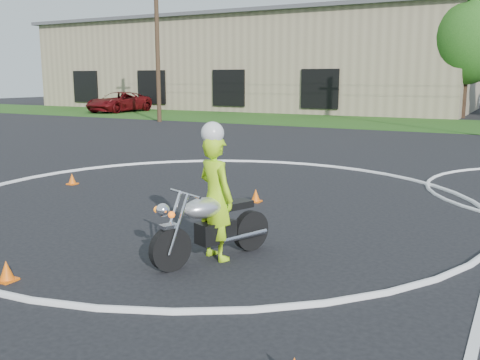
% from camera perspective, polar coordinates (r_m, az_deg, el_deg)
% --- Properties ---
extents(ground, '(120.00, 120.00, 0.00)m').
position_cam_1_polar(ground, '(10.03, -12.05, -5.65)').
color(ground, black).
rests_on(ground, ground).
extents(grass_strip, '(120.00, 10.00, 0.02)m').
position_cam_1_polar(grass_strip, '(34.96, 18.05, 5.70)').
color(grass_strip, '#1E4714').
rests_on(grass_strip, ground).
extents(course_markings, '(19.05, 19.05, 0.12)m').
position_cam_1_polar(course_markings, '(12.66, 8.62, -2.07)').
color(course_markings, silver).
rests_on(course_markings, ground).
extents(primary_motorcycle, '(1.13, 2.10, 1.16)m').
position_cam_1_polar(primary_motorcycle, '(8.29, -3.15, -4.85)').
color(primary_motorcycle, black).
rests_on(primary_motorcycle, ground).
extents(rider_primary_grp, '(0.84, 0.71, 2.16)m').
position_cam_1_polar(rider_primary_grp, '(8.28, -2.61, -1.46)').
color(rider_primary_grp, '#A7E518').
rests_on(rider_primary_grp, ground).
extents(pickup_grp, '(2.85, 6.04, 1.67)m').
position_cam_1_polar(pickup_grp, '(46.35, -12.79, 8.11)').
color(pickup_grp, '#53090C').
rests_on(pickup_grp, ground).
extents(traffic_cones, '(17.10, 10.81, 0.30)m').
position_cam_1_polar(traffic_cones, '(10.28, 18.15, -4.78)').
color(traffic_cones, orange).
rests_on(traffic_cones, ground).
extents(warehouse, '(41.00, 17.00, 8.30)m').
position_cam_1_polar(warehouse, '(53.17, 1.26, 12.27)').
color(warehouse, tan).
rests_on(warehouse, ground).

